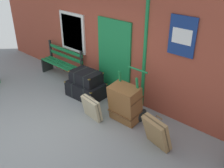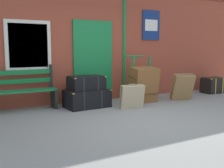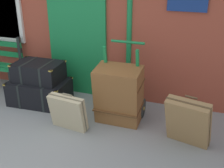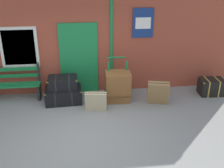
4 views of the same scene
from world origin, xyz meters
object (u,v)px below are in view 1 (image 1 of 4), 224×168
(suitcase_brown, at_px, (157,133))
(steamer_trunk_base, at_px, (86,89))
(steamer_trunk_middle, at_px, (86,77))
(suitcase_beige, at_px, (92,108))
(porters_trolley, at_px, (130,107))
(platform_bench, at_px, (62,64))
(large_brown_trunk, at_px, (125,103))

(suitcase_brown, bearing_deg, steamer_trunk_base, 170.09)
(steamer_trunk_base, bearing_deg, steamer_trunk_middle, 89.11)
(suitcase_beige, bearing_deg, porters_trolley, 44.91)
(platform_bench, bearing_deg, porters_trolley, -6.59)
(large_brown_trunk, relative_size, suitcase_beige, 1.57)
(platform_bench, relative_size, steamer_trunk_middle, 1.95)
(steamer_trunk_middle, relative_size, suitcase_beige, 1.39)
(steamer_trunk_middle, distance_m, suitcase_brown, 2.64)
(platform_bench, distance_m, steamer_trunk_base, 1.53)
(large_brown_trunk, bearing_deg, steamer_trunk_middle, 173.24)
(platform_bench, bearing_deg, steamer_trunk_base, -14.14)
(porters_trolley, relative_size, suitcase_beige, 2.03)
(platform_bench, distance_m, steamer_trunk_middle, 1.51)
(steamer_trunk_base, xyz_separation_m, porters_trolley, (1.51, 0.02, 0.06))
(steamer_trunk_base, height_order, porters_trolley, porters_trolley)
(platform_bench, relative_size, large_brown_trunk, 1.73)
(platform_bench, bearing_deg, steamer_trunk_middle, -13.07)
(suitcase_beige, bearing_deg, steamer_trunk_base, 144.97)
(platform_bench, xyz_separation_m, suitcase_brown, (4.05, -0.82, -0.08))
(suitcase_brown, height_order, suitcase_beige, suitcase_brown)
(platform_bench, height_order, suitcase_brown, platform_bench)
(porters_trolley, distance_m, suitcase_beige, 0.90)
(large_brown_trunk, xyz_separation_m, suitcase_brown, (1.07, -0.30, -0.10))
(platform_bench, relative_size, suitcase_beige, 2.72)
(steamer_trunk_base, xyz_separation_m, suitcase_brown, (2.59, -0.45, 0.15))
(large_brown_trunk, height_order, suitcase_beige, large_brown_trunk)
(steamer_trunk_middle, xyz_separation_m, suitcase_brown, (2.59, -0.48, -0.22))
(steamer_trunk_middle, distance_m, suitcase_beige, 1.13)
(steamer_trunk_base, xyz_separation_m, suitcase_beige, (0.88, -0.61, 0.07))
(large_brown_trunk, bearing_deg, platform_bench, 170.11)
(steamer_trunk_base, height_order, large_brown_trunk, large_brown_trunk)
(steamer_trunk_middle, height_order, suitcase_beige, steamer_trunk_middle)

